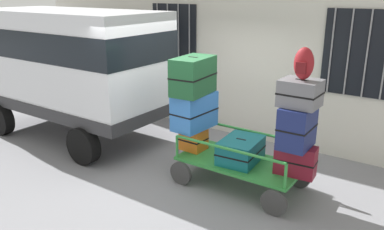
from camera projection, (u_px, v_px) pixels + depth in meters
ground_plane at (186, 170)px, 6.96m from camera, size 40.00×40.00×0.00m
building_wall at (250, 18)px, 7.94m from camera, size 12.00×0.38×5.00m
van at (70, 60)px, 8.16m from camera, size 4.25×1.99×2.66m
luggage_cart at (240, 166)px, 6.29m from camera, size 2.02×1.06×0.44m
cart_railing at (241, 143)px, 6.17m from camera, size 1.90×0.92×0.38m
suitcase_left_bottom at (193, 139)px, 6.67m from camera, size 0.40×0.37×0.38m
suitcase_left_middle at (194, 111)px, 6.54m from camera, size 0.49×0.81×0.60m
suitcase_left_top at (193, 76)px, 6.33m from camera, size 0.54×0.84×0.61m
suitcase_midleft_bottom at (241, 150)px, 6.22m from camera, size 0.63×0.81×0.37m
suitcase_center_bottom at (295, 160)px, 5.74m from camera, size 0.62×0.33×0.47m
suitcase_center_middle at (297, 127)px, 5.52m from camera, size 0.43×0.59×0.61m
suitcase_center_top at (300, 93)px, 5.38m from camera, size 0.54×0.47×0.38m
backpack at (304, 64)px, 5.23m from camera, size 0.27×0.22×0.44m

